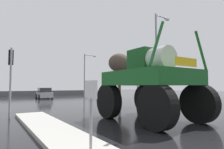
{
  "coord_description": "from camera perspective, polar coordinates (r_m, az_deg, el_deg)",
  "views": [
    {
      "loc": [
        -6.61,
        0.02,
        1.75
      ],
      "look_at": [
        -0.1,
        9.97,
        2.49
      ],
      "focal_mm": 30.17,
      "sensor_mm": 36.0,
      "label": 1
    }
  ],
  "objects": [
    {
      "name": "bare_tree_right",
      "position": [
        25.86,
        2.26,
        3.39
      ],
      "size": [
        3.0,
        3.0,
        6.23
      ],
      "color": "#473828",
      "rests_on": "ground"
    },
    {
      "name": "oversize_sprayer",
      "position": [
        9.9,
        11.51,
        -2.37
      ],
      "size": [
        3.88,
        5.45,
        4.38
      ],
      "rotation": [
        0.0,
        0.0,
        1.57
      ],
      "color": "black",
      "rests_on": "ground"
    },
    {
      "name": "ground_plane",
      "position": [
        19.23,
        -13.1,
        -8.69
      ],
      "size": [
        120.0,
        120.0,
        0.0
      ],
      "primitive_type": "plane",
      "color": "black"
    },
    {
      "name": "roadside_barrier",
      "position": [
        37.33,
        -23.07,
        -5.27
      ],
      "size": [
        26.79,
        0.24,
        0.9
      ],
      "primitive_type": "cube",
      "color": "#59595B",
      "rests_on": "ground"
    },
    {
      "name": "streetlight_far_right",
      "position": [
        32.83,
        -8.01,
        0.66
      ],
      "size": [
        2.33,
        0.24,
        7.31
      ],
      "color": "gray",
      "rests_on": "ground"
    },
    {
      "name": "traffic_signal_near_right",
      "position": [
        15.66,
        7.35,
        -0.22
      ],
      "size": [
        0.24,
        0.54,
        3.64
      ],
      "color": "gray",
      "rests_on": "ground"
    },
    {
      "name": "sedan_ahead",
      "position": [
        28.95,
        -19.85,
        -5.4
      ],
      "size": [
        2.08,
        4.2,
        1.52
      ],
      "rotation": [
        0.0,
        0.0,
        1.51
      ],
      "color": "#B7B7BF",
      "rests_on": "ground"
    },
    {
      "name": "traffic_signal_near_left",
      "position": [
        11.97,
        -28.35,
        2.08
      ],
      "size": [
        0.24,
        0.54,
        3.89
      ],
      "color": "gray",
      "rests_on": "ground"
    },
    {
      "name": "lane_arrow_sign",
      "position": [
        4.66,
        -6.43,
        -8.49
      ],
      "size": [
        0.07,
        0.6,
        1.74
      ],
      "color": "#99999E",
      "rests_on": "median_island"
    },
    {
      "name": "median_island",
      "position": [
        8.19,
        -18.29,
        -15.18
      ],
      "size": [
        1.52,
        9.26,
        0.15
      ],
      "primitive_type": "cube",
      "color": "#B2AFA8",
      "rests_on": "ground"
    },
    {
      "name": "streetlight_near_right",
      "position": [
        19.43,
        13.57,
        6.16
      ],
      "size": [
        2.01,
        0.24,
        9.05
      ],
      "color": "gray",
      "rests_on": "ground"
    }
  ]
}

